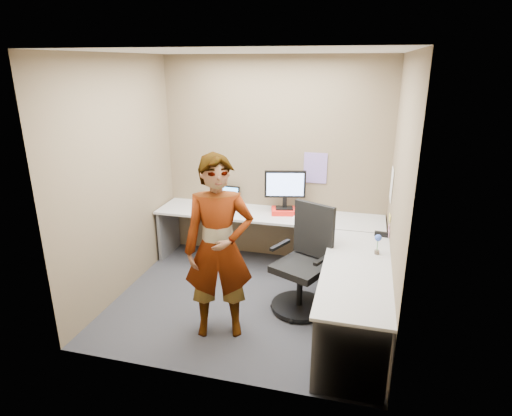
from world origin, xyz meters
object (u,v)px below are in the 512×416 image
(desk, at_px, (293,245))
(monitor, at_px, (285,186))
(office_chair, at_px, (304,269))
(person, at_px, (219,248))

(desk, bearing_deg, monitor, 109.48)
(monitor, bearing_deg, desk, -83.60)
(office_chair, bearing_deg, person, -114.07)
(monitor, distance_m, office_chair, 1.27)
(monitor, xyz_separation_m, person, (-0.32, -1.67, -0.18))
(person, bearing_deg, desk, 42.89)
(desk, distance_m, person, 1.19)
(person, bearing_deg, monitor, 61.13)
(desk, xyz_separation_m, office_chair, (0.18, -0.35, -0.11))
(office_chair, relative_size, person, 0.63)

